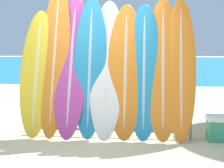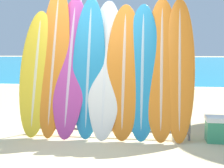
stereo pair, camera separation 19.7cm
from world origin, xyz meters
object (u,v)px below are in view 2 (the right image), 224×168
(surfboard_slot_0, at_px, (36,72))
(person_near_water, at_px, (94,71))
(surfboard_slot_1, at_px, (54,59))
(surfboard_slot_2, at_px, (70,65))
(person_mid_beach, at_px, (128,67))
(surfboard_slot_4, at_px, (105,67))
(surfboard_slot_5, at_px, (124,71))
(surfboard_rack, at_px, (105,111))
(surfboard_slot_8, at_px, (180,68))
(surfboard_slot_3, at_px, (89,66))
(surfboard_slot_6, at_px, (142,71))
(surfboard_slot_7, at_px, (162,68))

(surfboard_slot_0, bearing_deg, person_near_water, 82.24)
(surfboard_slot_0, relative_size, surfboard_slot_1, 0.83)
(surfboard_slot_2, height_order, person_mid_beach, surfboard_slot_2)
(surfboard_slot_4, distance_m, surfboard_slot_5, 0.32)
(surfboard_rack, height_order, surfboard_slot_2, surfboard_slot_2)
(person_near_water, height_order, person_mid_beach, person_mid_beach)
(surfboard_rack, height_order, person_near_water, person_near_water)
(surfboard_slot_5, relative_size, surfboard_slot_8, 0.96)
(surfboard_slot_1, xyz_separation_m, person_near_water, (0.11, 2.84, -0.39))
(surfboard_slot_8, bearing_deg, surfboard_rack, -176.95)
(surfboard_slot_8, bearing_deg, person_mid_beach, 104.71)
(surfboard_slot_2, xyz_separation_m, surfboard_slot_3, (0.32, -0.04, -0.02))
(surfboard_slot_5, bearing_deg, surfboard_slot_6, 0.04)
(surfboard_rack, distance_m, surfboard_slot_2, 0.98)
(surfboard_slot_4, xyz_separation_m, surfboard_slot_5, (0.31, -0.04, -0.04))
(surfboard_slot_4, height_order, person_near_water, surfboard_slot_4)
(surfboard_slot_5, bearing_deg, person_mid_beach, 94.77)
(surfboard_slot_8, bearing_deg, surfboard_slot_7, 178.44)
(surfboard_slot_0, xyz_separation_m, surfboard_slot_4, (1.19, 0.03, 0.09))
(surfboard_slot_6, bearing_deg, person_near_water, 115.67)
(surfboard_rack, xyz_separation_m, surfboard_slot_8, (1.19, 0.06, 0.72))
(surfboard_slot_2, relative_size, person_near_water, 1.44)
(surfboard_slot_6, bearing_deg, surfboard_slot_7, 4.00)
(surfboard_rack, relative_size, person_mid_beach, 1.66)
(surfboard_slot_0, relative_size, surfboard_slot_4, 0.93)
(surfboard_slot_1, xyz_separation_m, surfboard_slot_8, (2.10, -0.07, -0.14))
(surfboard_slot_2, xyz_separation_m, surfboard_slot_6, (1.22, -0.06, -0.09))
(surfboard_slot_2, bearing_deg, surfboard_slot_8, -1.60)
(surfboard_slot_7, distance_m, person_mid_beach, 5.07)
(surfboard_rack, height_order, surfboard_slot_1, surfboard_slot_1)
(surfboard_slot_0, relative_size, surfboard_slot_8, 0.93)
(surfboard_slot_4, height_order, surfboard_slot_8, surfboard_slot_4)
(surfboard_slot_2, bearing_deg, person_near_water, 93.79)
(surfboard_slot_5, bearing_deg, surfboard_rack, -170.80)
(surfboard_slot_1, height_order, surfboard_slot_8, surfboard_slot_1)
(surfboard_slot_4, bearing_deg, surfboard_slot_2, 177.87)
(surfboard_rack, height_order, surfboard_slot_5, surfboard_slot_5)
(surfboard_slot_7, bearing_deg, surfboard_slot_4, 178.74)
(surfboard_slot_0, height_order, surfboard_slot_8, surfboard_slot_8)
(surfboard_slot_2, relative_size, surfboard_slot_3, 1.02)
(surfboard_rack, distance_m, surfboard_slot_4, 0.73)
(person_near_water, xyz_separation_m, person_mid_beach, (0.69, 2.05, 0.00))
(surfboard_slot_0, distance_m, surfboard_slot_4, 1.19)
(surfboard_slot_4, bearing_deg, surfboard_slot_5, -7.62)
(surfboard_slot_3, relative_size, surfboard_slot_4, 1.02)
(surfboard_slot_1, distance_m, person_mid_beach, 4.98)
(surfboard_slot_5, distance_m, person_near_water, 3.13)
(surfboard_slot_0, bearing_deg, surfboard_slot_4, 1.53)
(surfboard_slot_3, height_order, person_mid_beach, surfboard_slot_3)
(surfboard_slot_3, xyz_separation_m, surfboard_slot_4, (0.28, 0.02, -0.02))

